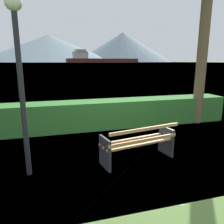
# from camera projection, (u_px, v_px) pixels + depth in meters

# --- Properties ---
(ground_plane) EXTENTS (1400.00, 1400.00, 0.00)m
(ground_plane) POSITION_uv_depth(u_px,v_px,m) (137.00, 160.00, 5.08)
(ground_plane) COLOR #4C6B33
(water_surface) EXTENTS (620.00, 620.00, 0.00)m
(water_surface) POSITION_uv_depth(u_px,v_px,m) (50.00, 63.00, 294.06)
(water_surface) COLOR #7A99A8
(water_surface) RESTS_ON ground_plane
(park_bench) EXTENTS (1.79, 0.87, 0.87)m
(park_bench) POSITION_uv_depth(u_px,v_px,m) (139.00, 143.00, 4.93)
(park_bench) COLOR tan
(park_bench) RESTS_ON ground_plane
(hedge_row) EXTENTS (8.84, 0.90, 0.92)m
(hedge_row) POSITION_uv_depth(u_px,v_px,m) (107.00, 114.00, 7.56)
(hedge_row) COLOR #2D6B28
(hedge_row) RESTS_ON ground_plane
(lamp_post) EXTENTS (0.30, 0.30, 3.36)m
(lamp_post) POSITION_uv_depth(u_px,v_px,m) (18.00, 56.00, 3.91)
(lamp_post) COLOR black
(lamp_post) RESTS_ON ground_plane
(cargo_ship_large) EXTENTS (106.97, 26.95, 18.09)m
(cargo_ship_large) POSITION_uv_depth(u_px,v_px,m) (98.00, 59.00, 314.95)
(cargo_ship_large) COLOR #471E19
(cargo_ship_large) RESTS_ON water_surface
(distant_hills) EXTENTS (793.28, 425.54, 72.92)m
(distant_hills) POSITION_uv_depth(u_px,v_px,m) (1.00, 48.00, 485.20)
(distant_hills) COLOR slate
(distant_hills) RESTS_ON ground_plane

